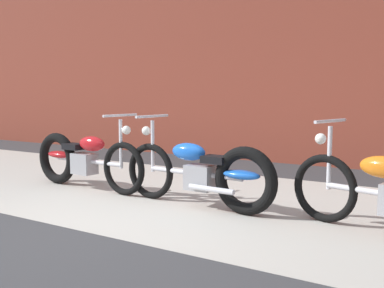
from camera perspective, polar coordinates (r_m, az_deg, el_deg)
The scene contains 5 objects.
ground_plane at distance 4.22m, azimuth -13.44°, elevation -11.13°, with size 80.00×80.00×0.00m, color #38383A.
sidewalk_slab at distance 5.55m, azimuth -0.49°, elevation -6.72°, with size 36.00×3.50×0.01m, color #B2ADA3.
brick_building_wall at distance 8.63m, azimuth 12.16°, elevation 14.60°, with size 36.00×0.50×5.04m, color brown.
motorcycle_red at distance 6.16m, azimuth -14.31°, elevation -1.88°, with size 2.01×0.58×1.03m.
motorcycle_blue at distance 4.88m, azimuth 1.82°, elevation -3.80°, with size 2.01×0.58×1.03m.
Camera 1 is at (2.87, -2.83, 1.25)m, focal length 41.00 mm.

